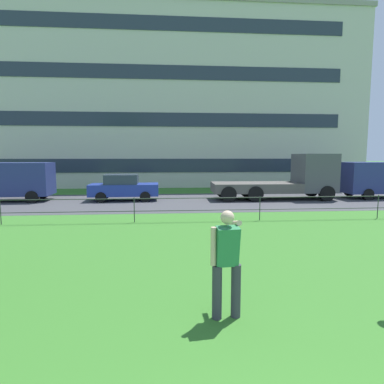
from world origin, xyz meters
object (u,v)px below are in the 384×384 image
object	(u,v)px
car_blue_far_right	(124,187)
panel_van_left	(382,178)
person_thrower	(227,260)
flatbed_truck_right	(291,179)
apartment_building_background	(166,106)
panel_van_far_left	(7,179)

from	to	relation	value
car_blue_far_right	panel_van_left	world-z (taller)	panel_van_left
person_thrower	flatbed_truck_right	size ratio (longest dim) A/B	0.24
person_thrower	apartment_building_background	xyz separation A→B (m)	(-0.83, 28.28, 6.61)
person_thrower	flatbed_truck_right	xyz separation A→B (m)	(6.62, 14.16, 0.26)
person_thrower	panel_van_left	size ratio (longest dim) A/B	0.35
person_thrower	car_blue_far_right	xyz separation A→B (m)	(-3.45, 14.35, -0.18)
panel_van_far_left	flatbed_truck_right	distance (m)	16.82
car_blue_far_right	flatbed_truck_right	size ratio (longest dim) A/B	0.55
apartment_building_background	panel_van_left	bearing A→B (deg)	-46.23
flatbed_truck_right	panel_van_left	xyz separation A→B (m)	(5.94, 0.14, 0.05)
person_thrower	panel_van_far_left	size ratio (longest dim) A/B	0.35
person_thrower	panel_van_far_left	world-z (taller)	panel_van_far_left
flatbed_truck_right	apartment_building_background	bearing A→B (deg)	117.82
car_blue_far_right	person_thrower	bearing A→B (deg)	-76.47
car_blue_far_right	apartment_building_background	size ratio (longest dim) A/B	0.12
panel_van_left	apartment_building_background	distance (m)	20.36
car_blue_far_right	apartment_building_background	world-z (taller)	apartment_building_background
car_blue_far_right	panel_van_left	xyz separation A→B (m)	(16.02, -0.05, 0.49)
person_thrower	panel_van_far_left	bearing A→B (deg)	124.90
person_thrower	apartment_building_background	size ratio (longest dim) A/B	0.05
panel_van_far_left	person_thrower	bearing A→B (deg)	-55.10
panel_van_far_left	apartment_building_background	distance (m)	17.72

